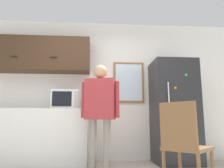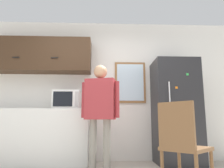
# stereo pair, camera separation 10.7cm
# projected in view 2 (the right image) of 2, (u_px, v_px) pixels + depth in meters

# --- Properties ---
(back_wall) EXTENTS (6.00, 0.06, 2.70)m
(back_wall) POSITION_uv_depth(u_px,v_px,m) (104.00, 89.00, 4.26)
(back_wall) COLOR white
(back_wall) RESTS_ON ground_plane
(counter) EXTENTS (1.95, 0.56, 0.93)m
(counter) POSITION_uv_depth(u_px,v_px,m) (32.00, 136.00, 3.75)
(counter) COLOR silver
(counter) RESTS_ON ground_plane
(upper_cabinets) EXTENTS (1.95, 0.39, 0.63)m
(upper_cabinets) POSITION_uv_depth(u_px,v_px,m) (39.00, 56.00, 4.10)
(upper_cabinets) COLOR #3D2819
(microwave) EXTENTS (0.46, 0.40, 0.32)m
(microwave) POSITION_uv_depth(u_px,v_px,m) (67.00, 100.00, 3.86)
(microwave) COLOR white
(microwave) RESTS_ON counter
(person) EXTENTS (0.58, 0.32, 1.60)m
(person) POSITION_uv_depth(u_px,v_px,m) (100.00, 105.00, 3.34)
(person) COLOR gray
(person) RESTS_ON ground_plane
(refrigerator) EXTENTS (0.75, 0.69, 1.81)m
(refrigerator) POSITION_uv_depth(u_px,v_px,m) (176.00, 111.00, 3.87)
(refrigerator) COLOR #232326
(refrigerator) RESTS_ON ground_plane
(chair) EXTENTS (0.65, 0.65, 0.94)m
(chair) POSITION_uv_depth(u_px,v_px,m) (182.00, 141.00, 2.45)
(chair) COLOR brown
(chair) RESTS_ON ground_plane
(window) EXTENTS (0.60, 0.05, 0.80)m
(window) POSITION_uv_depth(u_px,v_px,m) (130.00, 82.00, 4.26)
(window) COLOR olive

